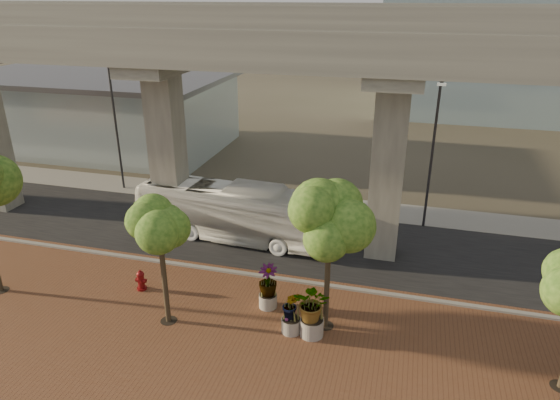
# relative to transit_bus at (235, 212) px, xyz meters

# --- Properties ---
(ground) EXTENTS (160.00, 160.00, 0.00)m
(ground) POSITION_rel_transit_bus_xyz_m (2.07, -1.73, -1.58)
(ground) COLOR #3E3A2D
(ground) RESTS_ON ground
(brick_plaza) EXTENTS (70.00, 13.00, 0.06)m
(brick_plaza) POSITION_rel_transit_bus_xyz_m (2.07, -9.73, -1.55)
(brick_plaza) COLOR brown
(brick_plaza) RESTS_ON ground
(asphalt_road) EXTENTS (90.00, 8.00, 0.04)m
(asphalt_road) POSITION_rel_transit_bus_xyz_m (2.07, 0.27, -1.56)
(asphalt_road) COLOR black
(asphalt_road) RESTS_ON ground
(curb_strip) EXTENTS (70.00, 0.25, 0.16)m
(curb_strip) POSITION_rel_transit_bus_xyz_m (2.07, -3.73, -1.50)
(curb_strip) COLOR gray
(curb_strip) RESTS_ON ground
(far_sidewalk) EXTENTS (90.00, 3.00, 0.06)m
(far_sidewalk) POSITION_rel_transit_bus_xyz_m (2.07, 5.77, -1.55)
(far_sidewalk) COLOR gray
(far_sidewalk) RESTS_ON ground
(transit_viaduct) EXTENTS (72.00, 5.60, 12.40)m
(transit_viaduct) POSITION_rel_transit_bus_xyz_m (2.07, 0.27, 5.71)
(transit_viaduct) COLOR #9A998C
(transit_viaduct) RESTS_ON ground
(station_pavilion) EXTENTS (23.00, 13.00, 6.30)m
(station_pavilion) POSITION_rel_transit_bus_xyz_m (-17.93, 14.27, 1.64)
(station_pavilion) COLOR #A7B9BF
(station_pavilion) RESTS_ON ground
(transit_bus) EXTENTS (11.50, 3.55, 3.16)m
(transit_bus) POSITION_rel_transit_bus_xyz_m (0.00, 0.00, 0.00)
(transit_bus) COLOR white
(transit_bus) RESTS_ON ground
(fire_hydrant) EXTENTS (0.50, 0.45, 1.01)m
(fire_hydrant) POSITION_rel_transit_bus_xyz_m (-2.42, -6.22, -1.03)
(fire_hydrant) COLOR maroon
(fire_hydrant) RESTS_ON ground
(planter_front) EXTENTS (2.12, 2.12, 2.33)m
(planter_front) POSITION_rel_transit_bus_xyz_m (5.93, -7.45, -0.11)
(planter_front) COLOR #A39F93
(planter_front) RESTS_ON ground
(planter_right) EXTENTS (1.95, 1.95, 2.08)m
(planter_right) POSITION_rel_transit_bus_xyz_m (3.68, -6.03, -0.26)
(planter_right) COLOR gray
(planter_right) RESTS_ON ground
(planter_left) EXTENTS (1.77, 1.77, 1.94)m
(planter_left) POSITION_rel_transit_bus_xyz_m (5.07, -7.46, -0.34)
(planter_left) COLOR #ACA89B
(planter_left) RESTS_ON ground
(street_tree_near_west) EXTENTS (3.24, 3.24, 5.80)m
(street_tree_near_west) POSITION_rel_transit_bus_xyz_m (-0.10, -8.10, 2.78)
(street_tree_near_west) COLOR #403524
(street_tree_near_west) RESTS_ON ground
(street_tree_near_east) EXTENTS (4.22, 4.22, 6.46)m
(street_tree_near_east) POSITION_rel_transit_bus_xyz_m (6.36, -6.71, 3.01)
(street_tree_near_east) COLOR #403524
(street_tree_near_east) RESTS_ON ground
(streetlamp_west) EXTENTS (0.44, 1.29, 8.89)m
(streetlamp_west) POSITION_rel_transit_bus_xyz_m (-10.26, 5.07, 3.61)
(streetlamp_west) COLOR #313136
(streetlamp_west) RESTS_ON ground
(streetlamp_east) EXTENTS (0.43, 1.26, 8.69)m
(streetlamp_east) POSITION_rel_transit_bus_xyz_m (10.28, 4.16, 3.49)
(streetlamp_east) COLOR #2F2E33
(streetlamp_east) RESTS_ON ground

